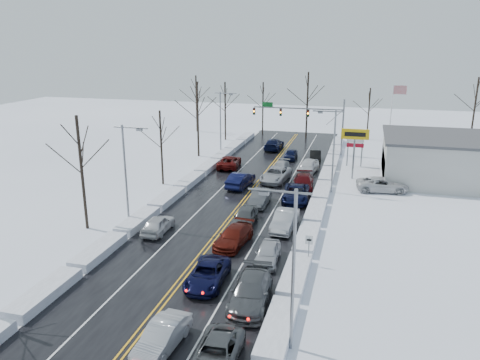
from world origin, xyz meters
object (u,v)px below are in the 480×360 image
(dealership_building, at_px, (474,160))
(traffic_signal_mast, at_px, (308,116))
(tires_plus_sign, at_px, (355,138))
(oncoming_car_0, at_px, (241,187))
(flagpole, at_px, (392,114))

(dealership_building, bearing_deg, traffic_signal_mast, 154.05)
(traffic_signal_mast, relative_size, dealership_building, 0.65)
(tires_plus_sign, height_order, oncoming_car_0, tires_plus_sign)
(tires_plus_sign, relative_size, oncoming_car_0, 1.17)
(dealership_building, height_order, oncoming_car_0, dealership_building)
(traffic_signal_mast, bearing_deg, dealership_building, -25.95)
(tires_plus_sign, distance_m, dealership_building, 13.82)
(dealership_building, distance_m, oncoming_car_0, 27.13)
(traffic_signal_mast, height_order, tires_plus_sign, traffic_signal_mast)
(traffic_signal_mast, relative_size, flagpole, 1.33)
(oncoming_car_0, bearing_deg, dealership_building, -154.21)
(traffic_signal_mast, bearing_deg, flagpole, 9.73)
(traffic_signal_mast, distance_m, flagpole, 11.90)
(dealership_building, bearing_deg, flagpole, 126.27)
(traffic_signal_mast, height_order, oncoming_car_0, traffic_signal_mast)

